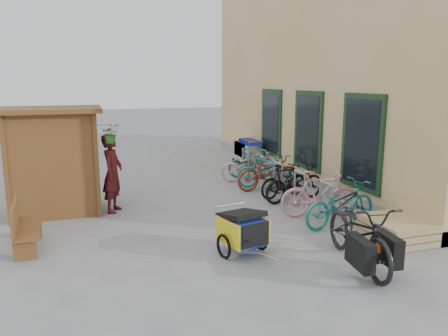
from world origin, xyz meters
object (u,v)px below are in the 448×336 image
object	(u,v)px
child_trailer	(243,228)
bike_0	(340,204)
person_kiosk	(113,173)
bike_1	(320,194)
shopping_carts	(246,149)
bike_7	(252,163)
bike_2	(294,182)
bike_4	(268,172)
bike_5	(265,171)
bench	(23,226)
kiosk	(49,146)
bike_3	(284,181)
bike_6	(251,166)
pallet_stack	(397,229)
cargo_bike	(360,234)

from	to	relation	value
child_trailer	bike_0	size ratio (longest dim) A/B	0.78
person_kiosk	bike_1	distance (m)	4.69
shopping_carts	bike_0	size ratio (longest dim) A/B	0.99
bike_7	child_trailer	bearing A→B (deg)	162.70
bike_2	bike_4	world-z (taller)	bike_4
bike_5	bike_2	bearing A→B (deg)	-159.06
bench	bike_4	xyz separation A→B (m)	(5.92, 2.67, 0.04)
bike_4	shopping_carts	bearing A→B (deg)	-17.33
kiosk	bike_3	xyz separation A→B (m)	(5.59, -0.41, -1.11)
bike_3	bike_7	size ratio (longest dim) A/B	0.96
bike_6	pallet_stack	bearing A→B (deg)	-156.57
child_trailer	bike_3	xyz separation A→B (m)	(2.32, 3.16, -0.01)
bike_3	bike_4	world-z (taller)	bike_4
bench	bike_1	world-z (taller)	bike_1
shopping_carts	bike_2	distance (m)	4.93
pallet_stack	bike_7	distance (m)	6.02
person_kiosk	shopping_carts	bearing A→B (deg)	-24.96
shopping_carts	bike_7	bearing A→B (deg)	-105.79
shopping_carts	child_trailer	bearing A→B (deg)	-111.38
kiosk	bike_0	bearing A→B (deg)	-26.51
cargo_bike	bike_5	world-z (taller)	cargo_bike
bike_2	bike_7	xyz separation A→B (m)	(0.02, 2.91, -0.01)
pallet_stack	person_kiosk	size ratio (longest dim) A/B	0.66
bike_0	bike_7	size ratio (longest dim) A/B	1.19
kiosk	bench	world-z (taller)	kiosk
pallet_stack	child_trailer	distance (m)	3.03
bike_7	bike_1	bearing A→B (deg)	-175.37
kiosk	pallet_stack	xyz separation A→B (m)	(6.28, -3.87, -1.34)
kiosk	bike_0	size ratio (longest dim) A/B	1.37
pallet_stack	bike_6	size ratio (longest dim) A/B	0.68
kiosk	pallet_stack	bearing A→B (deg)	-31.66
bike_1	bike_3	xyz separation A→B (m)	(-0.02, 1.74, -0.08)
bike_0	shopping_carts	bearing A→B (deg)	-15.68
kiosk	person_kiosk	bearing A→B (deg)	-12.71
bike_3	child_trailer	bearing A→B (deg)	129.58
bike_1	bike_7	bearing A→B (deg)	12.13
bike_1	bike_6	size ratio (longest dim) A/B	0.99
bike_1	child_trailer	bearing A→B (deg)	134.71
shopping_carts	cargo_bike	distance (m)	8.88
bike_4	person_kiosk	bearing A→B (deg)	94.99
bike_3	bike_1	bearing A→B (deg)	166.66
bike_4	bike_5	distance (m)	0.23
bench	cargo_bike	xyz separation A→B (m)	(5.28, -2.48, 0.11)
bike_7	bike_2	bearing A→B (deg)	-174.37
pallet_stack	bike_5	distance (m)	4.66
bike_4	bike_5	size ratio (longest dim) A/B	1.17
person_kiosk	bike_6	bearing A→B (deg)	-42.67
pallet_stack	person_kiosk	xyz separation A→B (m)	(-4.96, 3.57, 0.69)
child_trailer	bike_4	world-z (taller)	bike_4
bike_1	shopping_carts	bearing A→B (deg)	7.41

